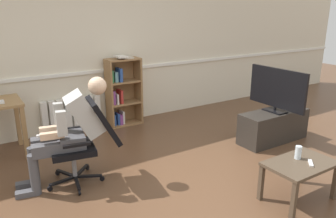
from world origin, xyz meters
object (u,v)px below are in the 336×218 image
at_px(tv_screen, 277,89).
at_px(drinking_glass, 298,152).
at_px(coffee_table, 300,168).
at_px(spare_remote, 311,163).
at_px(office_chair, 87,138).
at_px(bookshelf, 122,93).
at_px(computer_mouse, 2,102).
at_px(radiator, 72,115).
at_px(tv_stand, 273,126).
at_px(person_seated, 69,129).

distance_m(tv_screen, drinking_glass, 1.53).
distance_m(coffee_table, spare_remote, 0.11).
bearing_deg(office_chair, bookshelf, 153.11).
height_order(computer_mouse, spare_remote, computer_mouse).
bearing_deg(radiator, bookshelf, -6.79).
height_order(office_chair, tv_stand, office_chair).
bearing_deg(spare_remote, person_seated, -173.47).
xyz_separation_m(bookshelf, tv_screen, (1.58, -1.86, 0.24)).
relative_size(office_chair, tv_screen, 0.99).
height_order(tv_stand, tv_screen, tv_screen).
distance_m(radiator, tv_stand, 3.10).
bearing_deg(office_chair, tv_screen, 92.43).
relative_size(person_seated, tv_stand, 1.09).
bearing_deg(computer_mouse, bookshelf, 12.71).
distance_m(person_seated, tv_screen, 2.91).
xyz_separation_m(office_chair, coffee_table, (1.67, -1.55, -0.16)).
bearing_deg(drinking_glass, office_chair, 139.37).
bearing_deg(person_seated, coffee_table, 59.13).
bearing_deg(radiator, coffee_table, -66.60).
distance_m(tv_stand, coffee_table, 1.59).
bearing_deg(office_chair, spare_remote, 56.35).
height_order(radiator, tv_stand, radiator).
height_order(computer_mouse, tv_stand, computer_mouse).
bearing_deg(spare_remote, bookshelf, 148.26).
xyz_separation_m(radiator, person_seated, (-0.48, -1.59, 0.37)).
distance_m(bookshelf, coffee_table, 3.13).
bearing_deg(tv_screen, spare_remote, 142.57).
height_order(computer_mouse, coffee_table, computer_mouse).
bearing_deg(coffee_table, tv_stand, 49.68).
distance_m(radiator, person_seated, 1.70).
relative_size(computer_mouse, tv_screen, 0.10).
height_order(computer_mouse, office_chair, office_chair).
xyz_separation_m(computer_mouse, tv_screen, (3.40, -1.45, 0.02)).
distance_m(radiator, tv_screen, 3.14).
relative_size(bookshelf, tv_stand, 1.06).
bearing_deg(office_chair, person_seated, -90.00).
xyz_separation_m(person_seated, tv_stand, (2.88, -0.37, -0.42)).
height_order(computer_mouse, bookshelf, bookshelf).
bearing_deg(tv_stand, spare_remote, -127.23).
bearing_deg(spare_remote, drinking_glass, 140.54).
bearing_deg(radiator, tv_screen, -39.25).
xyz_separation_m(tv_stand, spare_remote, (-0.97, -1.28, 0.20)).
height_order(radiator, spare_remote, radiator).
distance_m(tv_screen, spare_remote, 1.65).
distance_m(bookshelf, office_chair, 1.90).
xyz_separation_m(bookshelf, tv_stand, (1.58, -1.86, -0.33)).
bearing_deg(radiator, tv_stand, -39.27).
bearing_deg(computer_mouse, tv_stand, -23.08).
distance_m(radiator, drinking_glass, 3.41).
bearing_deg(spare_remote, tv_screen, 100.18).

